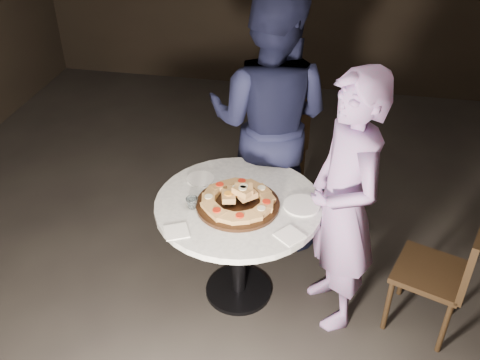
% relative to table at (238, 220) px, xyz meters
% --- Properties ---
extents(floor, '(7.00, 7.00, 0.00)m').
position_rel_table_xyz_m(floor, '(0.02, -0.04, -0.63)').
color(floor, black).
rests_on(floor, ground).
extents(table, '(1.35, 1.35, 0.78)m').
position_rel_table_xyz_m(table, '(0.00, 0.00, 0.00)').
color(table, black).
rests_on(table, ground).
extents(serving_board, '(0.59, 0.59, 0.02)m').
position_rel_table_xyz_m(serving_board, '(0.00, -0.04, 0.16)').
color(serving_board, black).
rests_on(serving_board, table).
extents(focaccia_pile, '(0.46, 0.46, 0.12)m').
position_rel_table_xyz_m(focaccia_pile, '(0.01, -0.04, 0.20)').
color(focaccia_pile, '#B68246').
rests_on(focaccia_pile, serving_board).
extents(plate_left, '(0.24, 0.24, 0.01)m').
position_rel_table_xyz_m(plate_left, '(-0.29, 0.19, 0.15)').
color(plate_left, white).
rests_on(plate_left, table).
extents(plate_right, '(0.28, 0.28, 0.01)m').
position_rel_table_xyz_m(plate_right, '(0.39, 0.03, 0.15)').
color(plate_right, white).
rests_on(plate_right, table).
extents(water_glass, '(0.08, 0.08, 0.07)m').
position_rel_table_xyz_m(water_glass, '(-0.26, -0.11, 0.18)').
color(water_glass, silver).
rests_on(water_glass, table).
extents(napkin_near, '(0.18, 0.18, 0.01)m').
position_rel_table_xyz_m(napkin_near, '(-0.29, -0.35, 0.15)').
color(napkin_near, white).
rests_on(napkin_near, table).
extents(napkin_far, '(0.19, 0.19, 0.01)m').
position_rel_table_xyz_m(napkin_far, '(0.35, -0.26, 0.15)').
color(napkin_far, white).
rests_on(napkin_far, table).
extents(chair_far, '(0.54, 0.56, 1.03)m').
position_rel_table_xyz_m(chair_far, '(0.09, 1.28, -0.04)').
color(chair_far, black).
rests_on(chair_far, ground).
extents(chair_right, '(0.54, 0.53, 0.87)m').
position_rel_table_xyz_m(chair_right, '(1.29, -0.06, -0.13)').
color(chair_right, black).
rests_on(chair_right, ground).
extents(diner_navy, '(1.01, 0.84, 1.91)m').
position_rel_table_xyz_m(diner_navy, '(0.08, 0.75, 0.32)').
color(diner_navy, black).
rests_on(diner_navy, ground).
extents(diner_teal, '(0.63, 0.74, 1.71)m').
position_rel_table_xyz_m(diner_teal, '(0.63, -0.03, 0.22)').
color(diner_teal, '#866BA4').
rests_on(diner_teal, ground).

